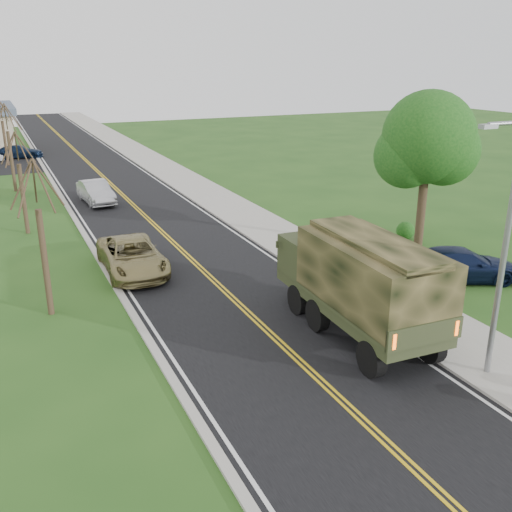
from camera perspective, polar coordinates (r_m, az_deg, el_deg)
ground at (r=17.21m, az=8.79°, el=-14.36°), size 160.00×160.00×0.00m
road at (r=53.28m, az=-15.67°, el=8.24°), size 8.00×120.00×0.01m
curb_right at (r=54.07m, az=-11.31°, el=8.79°), size 0.30×120.00×0.12m
sidewalk_right at (r=54.50m, az=-9.51°, el=8.97°), size 3.20×120.00×0.10m
curb_left at (r=52.79m, az=-20.14°, el=7.74°), size 0.30×120.00×0.10m
street_light at (r=18.05m, az=23.54°, el=1.41°), size 1.65×0.22×8.00m
leafy_tree at (r=29.35m, az=16.79°, el=10.63°), size 4.83×4.50×8.10m
bare_tree_a at (r=22.86m, az=-20.50°, el=0.56°), size 1.93×2.26×6.08m
bare_tree_b at (r=34.52m, az=-22.33°, el=6.07°), size 1.83×2.14×5.73m
bare_tree_c at (r=46.29m, az=-23.32°, el=9.33°), size 2.04×2.39×6.42m
bare_tree_d at (r=58.21m, az=-23.85°, el=10.76°), size 1.88×2.20×5.91m
military_truck at (r=20.22m, az=10.37°, el=-2.17°), size 2.91×7.77×3.83m
suv_champagne at (r=27.02m, az=-12.27°, el=-0.00°), size 2.70×5.66×1.56m
sedan_silver at (r=40.85m, az=-15.72°, el=6.17°), size 2.02×4.77×1.53m
pickup_navy at (r=27.02m, az=19.83°, el=-0.81°), size 5.50×3.89×1.48m
lot_car_navy at (r=62.46m, az=-22.65°, el=9.62°), size 4.83×2.71×1.32m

